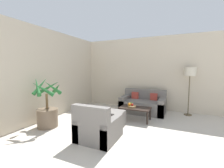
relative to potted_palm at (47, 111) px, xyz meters
The scene contains 12 objects.
wall_back 4.08m from the potted_palm, 48.14° to the left, with size 7.85×0.06×2.70m.
wall_left 1.10m from the potted_palm, 150.50° to the right, with size 0.06×8.02×2.70m.
potted_palm is the anchor object (origin of this frame).
sofa_loveseat 3.08m from the potted_palm, 49.85° to the left, with size 1.49×0.85×0.78m.
floor_lamp 4.42m from the potted_palm, 37.72° to the left, with size 0.36×0.36×1.57m.
coffee_table 2.44m from the potted_palm, 36.61° to the left, with size 0.90×0.52×0.38m.
fruit_bowl 2.35m from the potted_palm, 37.84° to the left, with size 0.25×0.25×0.05m.
apple_red 2.36m from the potted_palm, 37.32° to the left, with size 0.07×0.07×0.07m.
apple_green 2.36m from the potted_palm, 39.75° to the left, with size 0.08×0.08×0.08m.
orange_fruit 2.28m from the potted_palm, 38.33° to the left, with size 0.09×0.09×0.09m.
armchair 1.57m from the potted_palm, ahead, with size 0.81×0.83×0.81m.
ottoman 1.75m from the potted_palm, 25.17° to the left, with size 0.54×0.46×0.42m.
Camera 1 is at (0.47, 0.71, 1.52)m, focal length 24.00 mm.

